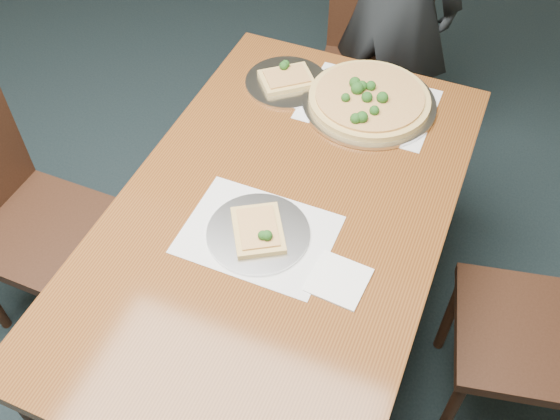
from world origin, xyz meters
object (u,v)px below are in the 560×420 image
at_px(slice_plate_far, 287,80).
at_px(chair_far, 372,56).
at_px(chair_left, 16,211).
at_px(dining_table, 280,231).
at_px(pizza_pan, 369,100).
at_px(slice_plate_near, 258,232).

bearing_deg(slice_plate_far, chair_far, 75.64).
height_order(chair_far, chair_left, same).
xyz_separation_m(chair_far, chair_left, (-0.83, -1.27, 0.00)).
relative_size(chair_far, chair_left, 1.00).
relative_size(dining_table, chair_far, 1.65).
bearing_deg(slice_plate_far, dining_table, -69.49).
height_order(pizza_pan, slice_plate_near, pizza_pan).
distance_m(chair_left, pizza_pan, 1.21).
bearing_deg(chair_far, pizza_pan, -86.23).
relative_size(pizza_pan, slice_plate_far, 1.56).
distance_m(dining_table, pizza_pan, 0.55).
height_order(dining_table, chair_far, chair_far).
bearing_deg(slice_plate_near, slice_plate_far, 105.75).
bearing_deg(chair_left, pizza_pan, -54.82).
distance_m(slice_plate_near, slice_plate_far, 0.66).
bearing_deg(pizza_pan, dining_table, -99.81).
height_order(dining_table, pizza_pan, pizza_pan).
relative_size(chair_far, slice_plate_near, 3.25).
relative_size(chair_left, pizza_pan, 2.09).
bearing_deg(dining_table, chair_left, -170.03).
xyz_separation_m(dining_table, pizza_pan, (0.09, 0.53, 0.11)).
bearing_deg(chair_far, slice_plate_far, -113.95).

